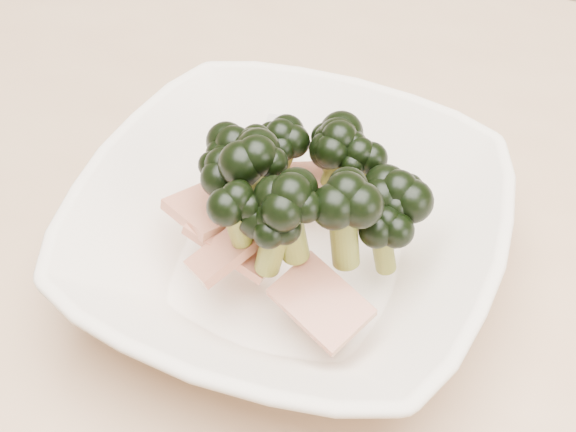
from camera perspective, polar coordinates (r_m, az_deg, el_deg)
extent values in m
cube|color=tan|center=(0.52, 3.40, -7.24)|extent=(1.20, 0.80, 0.04)
cylinder|color=tan|center=(1.20, -16.87, 3.22)|extent=(0.06, 0.06, 0.71)
imported|color=silver|center=(0.49, 0.00, -1.44)|extent=(0.26, 0.26, 0.06)
cylinder|color=olive|center=(0.48, -2.46, 3.25)|extent=(0.02, 0.02, 0.04)
ellipsoid|color=black|center=(0.47, -2.55, 5.15)|extent=(0.03, 0.03, 0.03)
cylinder|color=olive|center=(0.49, -3.74, 3.03)|extent=(0.02, 0.02, 0.04)
ellipsoid|color=black|center=(0.48, -3.87, 5.08)|extent=(0.04, 0.04, 0.03)
cylinder|color=olive|center=(0.45, -3.49, -1.01)|extent=(0.01, 0.02, 0.04)
ellipsoid|color=black|center=(0.43, -3.64, 1.28)|extent=(0.03, 0.03, 0.03)
cylinder|color=olive|center=(0.51, 3.53, 3.50)|extent=(0.02, 0.02, 0.04)
ellipsoid|color=black|center=(0.49, 3.66, 5.52)|extent=(0.04, 0.04, 0.03)
cylinder|color=olive|center=(0.45, 0.17, -0.98)|extent=(0.02, 0.02, 0.04)
ellipsoid|color=black|center=(0.43, 0.18, 1.52)|extent=(0.04, 0.04, 0.03)
cylinder|color=olive|center=(0.48, -4.55, 1.67)|extent=(0.02, 0.02, 0.04)
ellipsoid|color=black|center=(0.46, -4.71, 3.61)|extent=(0.04, 0.04, 0.03)
cylinder|color=olive|center=(0.50, 4.90, 2.58)|extent=(0.02, 0.02, 0.04)
ellipsoid|color=black|center=(0.49, 5.07, 4.48)|extent=(0.03, 0.03, 0.03)
cylinder|color=olive|center=(0.45, 3.98, -1.05)|extent=(0.02, 0.02, 0.05)
ellipsoid|color=black|center=(0.43, 4.18, 1.62)|extent=(0.04, 0.04, 0.03)
cylinder|color=olive|center=(0.48, 6.76, -2.26)|extent=(0.02, 0.01, 0.04)
ellipsoid|color=black|center=(0.46, 7.00, -0.40)|extent=(0.03, 0.03, 0.03)
cylinder|color=olive|center=(0.51, 3.41, 3.44)|extent=(0.02, 0.03, 0.04)
ellipsoid|color=black|center=(0.50, 3.55, 5.60)|extent=(0.04, 0.04, 0.03)
cylinder|color=olive|center=(0.45, -1.10, -2.20)|extent=(0.02, 0.02, 0.04)
ellipsoid|color=black|center=(0.43, -1.14, -0.05)|extent=(0.04, 0.04, 0.03)
cylinder|color=olive|center=(0.51, -0.49, 3.98)|extent=(0.02, 0.02, 0.04)
ellipsoid|color=black|center=(0.50, -0.51, 5.76)|extent=(0.03, 0.03, 0.03)
cylinder|color=olive|center=(0.49, 7.52, -0.44)|extent=(0.02, 0.03, 0.04)
ellipsoid|color=black|center=(0.47, 7.84, 1.83)|extent=(0.04, 0.04, 0.03)
cylinder|color=olive|center=(0.47, -2.17, 2.12)|extent=(0.02, 0.03, 0.04)
ellipsoid|color=black|center=(0.45, -2.25, 4.29)|extent=(0.04, 0.04, 0.03)
cube|color=maroon|center=(0.46, -4.45, -2.56)|extent=(0.04, 0.05, 0.02)
cube|color=maroon|center=(0.45, 2.37, -6.16)|extent=(0.06, 0.05, 0.02)
cube|color=maroon|center=(0.51, -2.92, 2.27)|extent=(0.04, 0.05, 0.02)
cube|color=maroon|center=(0.49, -5.96, 0.38)|extent=(0.05, 0.05, 0.02)
cube|color=maroon|center=(0.48, -3.74, -1.66)|extent=(0.06, 0.04, 0.02)
cube|color=maroon|center=(0.52, 1.34, 2.47)|extent=(0.04, 0.04, 0.01)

